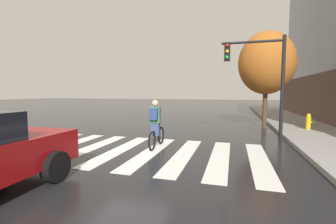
% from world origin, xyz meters
% --- Properties ---
extents(ground_plane, '(120.00, 120.00, 0.00)m').
position_xyz_m(ground_plane, '(0.00, 0.00, 0.00)').
color(ground_plane, black).
extents(crosswalk_stripes, '(8.29, 4.18, 0.01)m').
position_xyz_m(crosswalk_stripes, '(0.29, 0.00, 0.01)').
color(crosswalk_stripes, silver).
rests_on(crosswalk_stripes, ground).
extents(cyclist, '(0.36, 1.71, 1.69)m').
position_xyz_m(cyclist, '(0.82, 0.61, 0.84)').
color(cyclist, black).
rests_on(cyclist, ground).
extents(traffic_light_near, '(2.47, 0.28, 4.20)m').
position_xyz_m(traffic_light_near, '(4.45, 3.14, 2.86)').
color(traffic_light_near, black).
rests_on(traffic_light_near, ground).
extents(fire_hydrant, '(0.33, 0.22, 0.78)m').
position_xyz_m(fire_hydrant, '(6.97, 5.67, 0.53)').
color(fire_hydrant, gold).
rests_on(fire_hydrant, sidewalk).
extents(street_tree_near, '(2.96, 2.96, 5.26)m').
position_xyz_m(street_tree_near, '(5.09, 6.71, 3.55)').
color(street_tree_near, '#4C3823').
rests_on(street_tree_near, ground).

